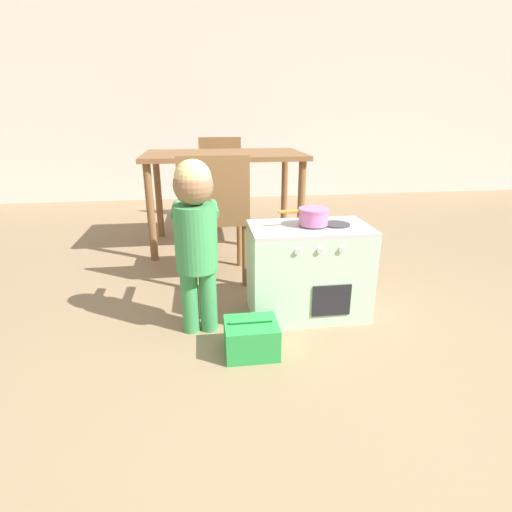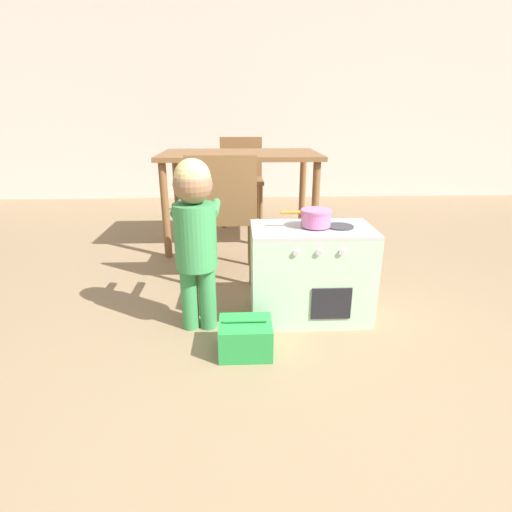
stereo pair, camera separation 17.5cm
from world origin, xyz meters
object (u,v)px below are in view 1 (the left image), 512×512
at_px(toy_pot, 313,215).
at_px(toy_basket, 251,338).
at_px(dining_table, 224,166).
at_px(dining_chair_near, 214,214).
at_px(play_kitchen, 308,271).
at_px(child_figure, 195,228).
at_px(dining_chair_far, 221,177).

relative_size(toy_pot, toy_basket, 1.08).
height_order(toy_pot, dining_table, dining_table).
bearing_deg(dining_table, dining_chair_near, -98.63).
relative_size(play_kitchen, toy_pot, 2.40).
xyz_separation_m(toy_pot, child_figure, (-0.60, -0.11, -0.01)).
relative_size(child_figure, dining_chair_near, 1.04).
height_order(child_figure, dining_chair_far, child_figure).
bearing_deg(toy_pot, dining_table, 106.14).
distance_m(toy_basket, dining_chair_near, 0.95).
xyz_separation_m(dining_table, dining_chair_far, (0.02, 0.75, -0.20)).
distance_m(toy_pot, child_figure, 0.60).
relative_size(play_kitchen, dining_table, 0.50).
bearing_deg(dining_chair_far, play_kitchen, 99.54).
xyz_separation_m(child_figure, dining_chair_near, (0.11, 0.62, -0.09)).
bearing_deg(play_kitchen, child_figure, -169.70).
bearing_deg(toy_basket, child_figure, 133.08).
height_order(child_figure, dining_chair_near, child_figure).
bearing_deg(child_figure, dining_table, 80.83).
height_order(toy_basket, dining_chair_far, dining_chair_far).
bearing_deg(dining_chair_far, dining_table, 88.79).
bearing_deg(toy_basket, dining_chair_near, 97.95).
distance_m(toy_pot, dining_table, 1.34).
bearing_deg(toy_basket, dining_chair_far, 89.76).
xyz_separation_m(toy_basket, dining_table, (-0.01, 1.63, 0.57)).
distance_m(toy_basket, dining_chair_far, 2.42).
distance_m(child_figure, dining_chair_far, 2.16).
bearing_deg(dining_chair_far, child_figure, 83.60).
height_order(play_kitchen, dining_chair_far, dining_chair_far).
relative_size(toy_pot, dining_chair_near, 0.32).
xyz_separation_m(toy_basket, dining_chair_far, (0.01, 2.39, 0.37)).
bearing_deg(child_figure, play_kitchen, 10.30).
xyz_separation_m(play_kitchen, child_figure, (-0.58, -0.11, 0.29)).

